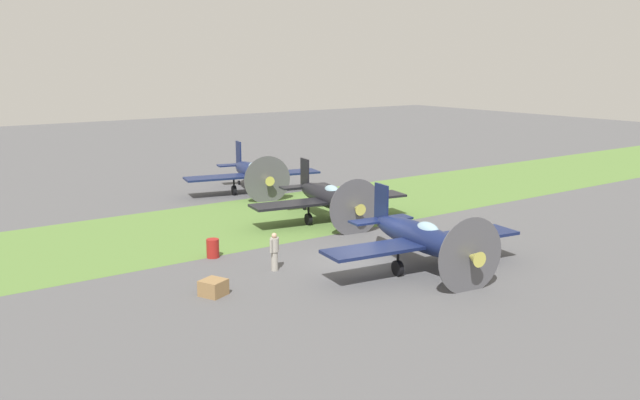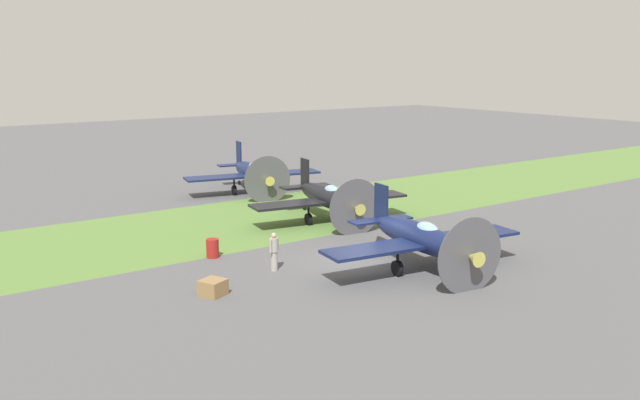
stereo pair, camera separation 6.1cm
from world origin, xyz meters
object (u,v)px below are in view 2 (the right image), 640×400
at_px(airplane_lead, 421,237).
at_px(airplane_trail, 252,173).
at_px(ground_crew_chief, 274,251).
at_px(airplane_wingman, 328,197).
at_px(fuel_drum, 213,248).
at_px(supply_crate, 213,288).

height_order(airplane_lead, airplane_trail, airplane_lead).
relative_size(airplane_trail, ground_crew_chief, 5.60).
height_order(airplane_wingman, fuel_drum, airplane_wingman).
bearing_deg(supply_crate, ground_crew_chief, -160.50).
distance_m(airplane_trail, supply_crate, 21.11).
xyz_separation_m(fuel_drum, supply_crate, (2.36, 4.72, -0.13)).
distance_m(airplane_trail, ground_crew_chief, 18.10).
relative_size(airplane_wingman, supply_crate, 10.66).
bearing_deg(fuel_drum, airplane_wingman, -162.81).
bearing_deg(airplane_wingman, supply_crate, 43.13).
distance_m(airplane_wingman, ground_crew_chief, 9.69).
height_order(airplane_lead, airplane_wingman, airplane_lead).
bearing_deg(airplane_trail, ground_crew_chief, 75.41).
xyz_separation_m(airplane_wingman, airplane_trail, (-0.70, -9.99, 0.02)).
height_order(airplane_wingman, airplane_trail, airplane_trail).
xyz_separation_m(ground_crew_chief, supply_crate, (3.67, 1.30, -0.59)).
relative_size(fuel_drum, supply_crate, 1.00).
xyz_separation_m(airplane_lead, fuel_drum, (6.76, -7.00, -1.00)).
distance_m(airplane_wingman, airplane_trail, 10.01).
relative_size(airplane_lead, airplane_wingman, 1.02).
bearing_deg(supply_crate, airplane_wingman, -146.28).
bearing_deg(airplane_lead, airplane_trail, -89.99).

